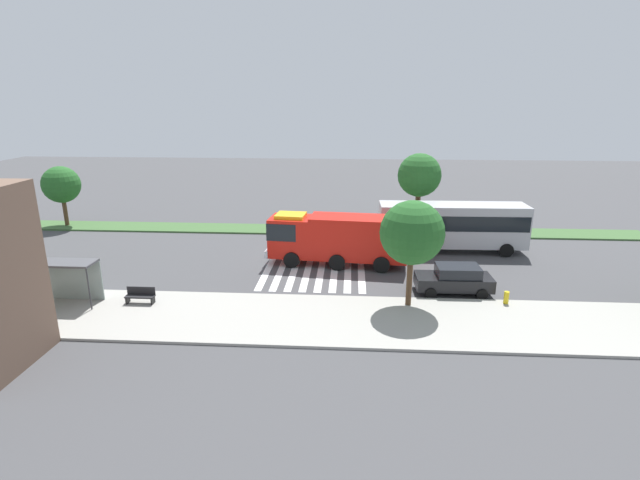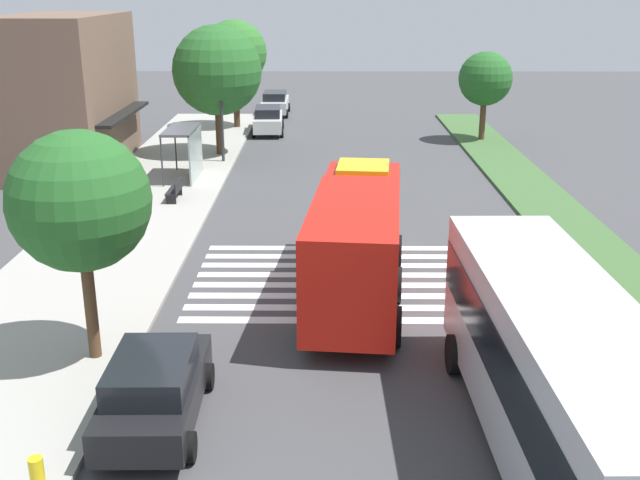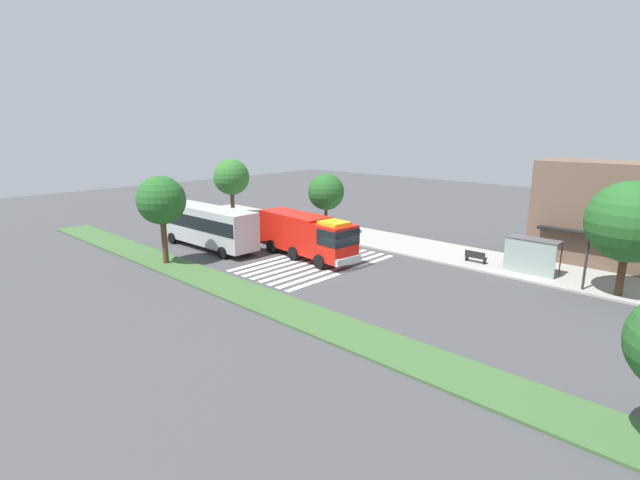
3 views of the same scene
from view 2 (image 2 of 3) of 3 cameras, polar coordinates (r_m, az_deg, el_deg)
ground_plane at (r=27.41m, az=3.76°, el=-0.96°), size 120.00×120.00×0.00m
sidewalk at (r=28.46m, az=-15.75°, el=-0.75°), size 60.00×5.99×0.14m
median_strip at (r=29.00m, az=19.81°, el=-0.82°), size 60.00×3.00×0.14m
crosswalk at (r=24.91m, az=4.10°, el=-3.03°), size 6.75×11.75×0.01m
fire_truck at (r=23.03m, az=2.86°, el=0.37°), size 9.83×3.42×3.49m
parked_car_west at (r=17.15m, az=-12.36°, el=-10.87°), size 4.46×2.18×1.70m
parked_car_mid at (r=49.69m, az=-3.94°, el=9.05°), size 4.73×2.16×1.73m
parked_car_east at (r=56.92m, az=-3.40°, el=10.29°), size 4.59×2.04×1.72m
transit_bus at (r=15.61m, az=17.57°, el=-9.24°), size 10.83×3.00×3.61m
bus_stop_shelter at (r=37.66m, az=-9.90°, el=7.23°), size 3.50×1.40×2.46m
bench_near_shelter at (r=34.12m, az=-10.85°, el=3.74°), size 1.60×0.50×0.90m
street_lamp at (r=40.83m, az=-7.49°, el=10.75°), size 0.36×0.36×5.94m
storefront_building at (r=41.91m, az=-18.51°, el=10.49°), size 9.86×5.73×7.79m
sidewalk_tree_west at (r=19.08m, az=-17.68°, el=2.76°), size 3.45×3.45×5.87m
sidewalk_tree_east at (r=42.62m, az=-7.76°, el=12.54°), size 4.89×4.89×7.07m
sidewalk_tree_far_east at (r=50.95m, az=-6.45°, el=13.84°), size 4.19×4.19×6.95m
median_tree_west at (r=47.56m, az=12.36°, el=11.77°), size 3.23×3.23×5.30m
fire_hydrant at (r=15.79m, az=-20.55°, el=-16.21°), size 0.28×0.28×0.70m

